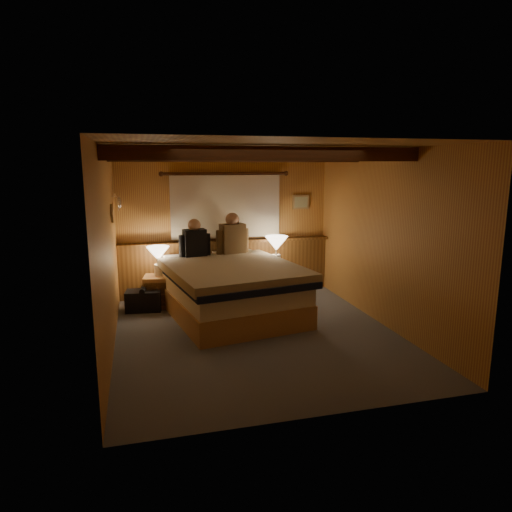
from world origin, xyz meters
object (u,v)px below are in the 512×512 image
object	(u,v)px
lamp_right	(276,245)
person_right	(233,237)
lamp_left	(158,255)
duffel_bag	(144,300)
person_left	(195,241)
nightstand_right	(276,282)
nightstand_left	(159,291)
bed	(231,289)

from	to	relation	value
lamp_right	person_right	world-z (taller)	person_right
lamp_left	lamp_right	distance (m)	1.92
duffel_bag	person_left	bearing A→B (deg)	21.84
lamp_right	duffel_bag	world-z (taller)	lamp_right
nightstand_right	person_left	xyz separation A→B (m)	(-1.34, 0.06, 0.74)
person_left	duffel_bag	bearing A→B (deg)	-174.69
lamp_right	duffel_bag	bearing A→B (deg)	-175.00
nightstand_left	lamp_left	world-z (taller)	lamp_left
bed	person_right	distance (m)	1.08
person_right	duffel_bag	distance (m)	1.73
bed	person_left	distance (m)	1.05
nightstand_left	lamp_right	distance (m)	2.04
nightstand_left	lamp_left	size ratio (longest dim) A/B	1.09
bed	lamp_right	distance (m)	1.27
bed	nightstand_right	distance (m)	1.15
bed	duffel_bag	bearing A→B (deg)	146.99
lamp_left	person_left	bearing A→B (deg)	-0.44
nightstand_left	person_left	world-z (taller)	person_left
person_right	person_left	bearing A→B (deg)	176.26
lamp_right	person_right	bearing A→B (deg)	170.25
nightstand_left	person_right	world-z (taller)	person_right
lamp_right	person_left	distance (m)	1.35
nightstand_left	nightstand_right	world-z (taller)	nightstand_right
duffel_bag	lamp_right	bearing A→B (deg)	12.64
person_left	duffel_bag	world-z (taller)	person_left
lamp_left	person_left	xyz separation A→B (m)	(0.57, -0.00, 0.20)
nightstand_left	duffel_bag	size ratio (longest dim) A/B	0.89
bed	person_right	world-z (taller)	person_right
person_left	duffel_bag	distance (m)	1.20
person_right	duffel_bag	world-z (taller)	person_right
nightstand_left	lamp_right	world-z (taller)	lamp_right
nightstand_right	person_right	size ratio (longest dim) A/B	0.82
bed	nightstand_right	size ratio (longest dim) A/B	4.42
lamp_right	duffel_bag	size ratio (longest dim) A/B	0.89
bed	duffel_bag	xyz separation A→B (m)	(-1.25, 0.53, -0.24)
lamp_left	duffel_bag	world-z (taller)	lamp_left
nightstand_right	lamp_right	bearing A→B (deg)	88.05
bed	lamp_right	bearing A→B (deg)	27.95
bed	lamp_right	world-z (taller)	lamp_right
lamp_left	person_right	distance (m)	1.23
lamp_left	duffel_bag	distance (m)	0.73
lamp_left	duffel_bag	xyz separation A→B (m)	(-0.25, -0.21, -0.65)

